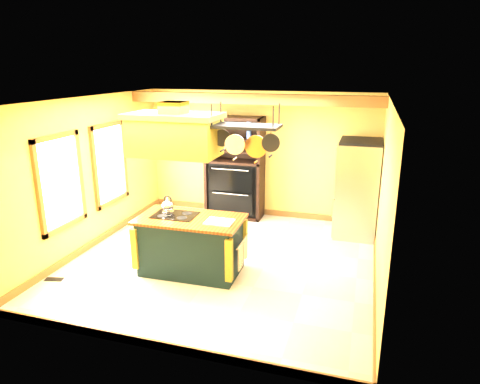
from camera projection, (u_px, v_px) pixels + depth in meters
The scene contains 15 objects.
floor at pixel (223, 260), 7.32m from camera, with size 5.00×5.00×0.00m, color beige.
ceiling at pixel (221, 100), 6.55m from camera, with size 5.00×5.00×0.00m, color white.
wall_back at pixel (260, 155), 9.23m from camera, with size 5.00×0.02×2.70m, color gold.
wall_front at pixel (147, 244), 4.64m from camera, with size 5.00×0.02×2.70m, color gold.
wall_left at pixel (90, 174), 7.63m from camera, with size 0.02×5.00×2.70m, color gold.
wall_right at pixel (384, 198), 6.24m from camera, with size 0.02×5.00×2.70m, color gold.
ceiling_beam at pixel (250, 99), 8.14m from camera, with size 5.00×0.15×0.20m, color brown.
window_near at pixel (61, 182), 6.87m from camera, with size 0.06×1.06×1.56m.
window_far at pixel (110, 164), 8.16m from camera, with size 0.06×1.06×1.56m.
kitchen_island at pixel (191, 244), 6.81m from camera, with size 1.67×0.95×1.11m.
range_hood at pixel (175, 133), 6.35m from camera, with size 1.39×0.78×0.80m.
pot_rack at pixel (246, 133), 6.04m from camera, with size 1.03×0.48×0.78m.
refrigerator at pixel (357, 190), 8.23m from camera, with size 0.79×0.93×1.83m.
hutch at pixel (235, 178), 9.29m from camera, with size 1.23×0.56×2.18m.
floor_register at pixel (54, 279), 6.66m from camera, with size 0.28×0.12×0.01m, color black.
Camera 1 is at (2.21, -6.31, 3.22)m, focal length 32.00 mm.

